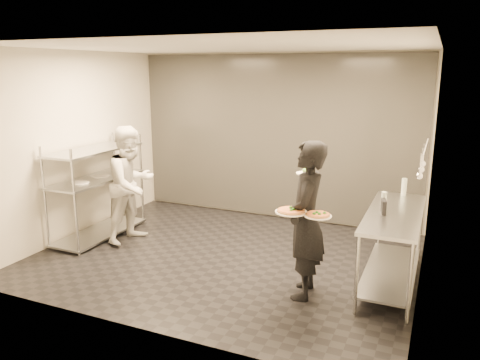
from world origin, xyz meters
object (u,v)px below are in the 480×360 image
at_px(prep_counter, 393,236).
at_px(waiter, 306,220).
at_px(salad_plate, 307,172).
at_px(bottle_green, 384,201).
at_px(pass_rack, 97,187).
at_px(chef, 132,184).
at_px(pos_monitor, 384,206).
at_px(pizza_plate_near, 291,211).
at_px(pizza_plate_far, 318,215).
at_px(bottle_dark, 404,187).
at_px(bottle_clear, 404,187).

distance_m(prep_counter, waiter, 1.12).
height_order(salad_plate, bottle_green, salad_plate).
distance_m(pass_rack, chef, 0.61).
relative_size(chef, pos_monitor, 7.84).
bearing_deg(pizza_plate_near, pizza_plate_far, 1.44).
xyz_separation_m(pizza_plate_far, bottle_dark, (0.72, 1.67, -0.03)).
bearing_deg(waiter, pos_monitor, 116.53).
bearing_deg(pass_rack, bottle_green, 0.02).
distance_m(chef, pos_monitor, 3.62).
bearing_deg(chef, pass_rack, 104.97).
relative_size(pos_monitor, bottle_green, 0.99).
xyz_separation_m(chef, bottle_dark, (3.76, 0.74, 0.16)).
relative_size(pass_rack, waiter, 0.90).
distance_m(pizza_plate_near, bottle_dark, 1.96).
bearing_deg(pizza_plate_near, salad_plate, 86.87).
distance_m(pizza_plate_far, bottle_dark, 1.82).
bearing_deg(salad_plate, chef, 170.94).
bearing_deg(bottle_dark, pizza_plate_far, -113.25).
distance_m(pos_monitor, bottle_clear, 0.91).
bearing_deg(salad_plate, pizza_plate_near, -93.13).
distance_m(waiter, bottle_green, 0.99).
distance_m(bottle_clear, bottle_dark, 0.01).
height_order(pizza_plate_far, bottle_dark, bottle_dark).
height_order(waiter, chef, waiter).
height_order(chef, pizza_plate_far, chef).
xyz_separation_m(waiter, pizza_plate_far, (0.19, -0.24, 0.16)).
distance_m(waiter, chef, 2.93).
xyz_separation_m(waiter, pizza_plate_near, (-0.10, -0.24, 0.17)).
distance_m(prep_counter, pos_monitor, 0.41).
bearing_deg(bottle_clear, waiter, -122.22).
bearing_deg(prep_counter, bottle_dark, 87.88).
bearing_deg(salad_plate, bottle_clear, 50.49).
distance_m(chef, pizza_plate_far, 3.18).
relative_size(pizza_plate_near, pos_monitor, 1.55).
xyz_separation_m(pizza_plate_near, pizza_plate_far, (0.29, 0.01, -0.01)).
bearing_deg(bottle_green, pizza_plate_near, -133.85).
distance_m(waiter, pizza_plate_far, 0.34).
bearing_deg(salad_plate, bottle_green, 25.22).
height_order(salad_plate, bottle_dark, salad_plate).
height_order(pizza_plate_near, pizza_plate_far, pizza_plate_near).
height_order(pass_rack, pizza_plate_far, pass_rack).
distance_m(bottle_green, bottle_dark, 0.82).
xyz_separation_m(chef, bottle_green, (3.60, -0.06, 0.17)).
xyz_separation_m(prep_counter, chef, (-3.73, 0.06, 0.24)).
relative_size(pass_rack, pos_monitor, 7.25).
height_order(prep_counter, pos_monitor, pos_monitor).
bearing_deg(prep_counter, pizza_plate_near, -137.99).
relative_size(pos_monitor, bottle_dark, 1.05).
distance_m(pizza_plate_far, pos_monitor, 0.96).
bearing_deg(waiter, chef, -112.46).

